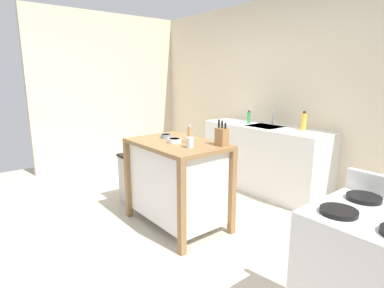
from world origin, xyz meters
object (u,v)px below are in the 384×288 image
object	(u,v)px
trash_bin	(135,179)
bottle_hand_soap	(304,121)
bowl_ceramic_wide	(166,136)
sink_faucet	(273,117)
kitchen_island	(177,179)
pepper_grinder	(190,134)
bowl_stoneware_deep	(175,141)
bottle_spray_cleaner	(249,118)
drinking_cup	(190,143)
knife_block	(222,136)

from	to	relation	value
trash_bin	bottle_hand_soap	distance (m)	2.21
bowl_ceramic_wide	sink_faucet	bearing A→B (deg)	85.53
kitchen_island	pepper_grinder	bearing A→B (deg)	29.76
bowl_stoneware_deep	sink_faucet	bearing A→B (deg)	94.26
bowl_ceramic_wide	bottle_spray_cleaner	distance (m)	1.53
drinking_cup	sink_faucet	distance (m)	1.80
bowl_ceramic_wide	bottle_spray_cleaner	xyz separation A→B (m)	(-0.16, 1.52, 0.06)
kitchen_island	bowl_stoneware_deep	size ratio (longest dim) A/B	7.66
bowl_stoneware_deep	knife_block	bearing A→B (deg)	36.60
drinking_cup	bottle_hand_soap	world-z (taller)	bottle_hand_soap
bowl_stoneware_deep	bottle_spray_cleaner	size ratio (longest dim) A/B	0.75
knife_block	bottle_hand_soap	distance (m)	1.41
bottle_spray_cleaner	bowl_stoneware_deep	bearing A→B (deg)	-75.22
bottle_hand_soap	knife_block	bearing A→B (deg)	-89.84
knife_block	bottle_spray_cleaner	size ratio (longest dim) A/B	1.35
bowl_stoneware_deep	pepper_grinder	world-z (taller)	pepper_grinder
bowl_ceramic_wide	drinking_cup	distance (m)	0.53
bowl_ceramic_wide	trash_bin	size ratio (longest dim) A/B	0.18
kitchen_island	pepper_grinder	distance (m)	0.51
sink_faucet	trash_bin	bearing A→B (deg)	-110.28
knife_block	bowl_stoneware_deep	size ratio (longest dim) A/B	1.80
sink_faucet	bottle_spray_cleaner	size ratio (longest dim) A/B	1.20
bowl_ceramic_wide	bottle_hand_soap	distance (m)	1.74
sink_faucet	bottle_spray_cleaner	bearing A→B (deg)	-151.82
trash_bin	drinking_cup	bearing A→B (deg)	1.98
bowl_stoneware_deep	trash_bin	distance (m)	1.00
kitchen_island	bowl_ceramic_wide	distance (m)	0.48
trash_bin	bowl_ceramic_wide	bearing A→B (deg)	12.66
knife_block	bowl_stoneware_deep	bearing A→B (deg)	-143.40
kitchen_island	knife_block	bearing A→B (deg)	30.72
drinking_cup	bottle_spray_cleaner	xyz separation A→B (m)	(-0.68, 1.60, 0.03)
trash_bin	sink_faucet	size ratio (longest dim) A/B	2.86
pepper_grinder	sink_faucet	distance (m)	1.64
bowl_ceramic_wide	bottle_spray_cleaner	world-z (taller)	bottle_spray_cleaner
bottle_hand_soap	bottle_spray_cleaner	size ratio (longest dim) A/B	1.29
pepper_grinder	bottle_hand_soap	bearing A→B (deg)	79.96
bowl_stoneware_deep	drinking_cup	bearing A→B (deg)	-2.60
bottle_hand_soap	bowl_ceramic_wide	bearing A→B (deg)	-111.53
kitchen_island	bowl_ceramic_wide	xyz separation A→B (m)	(-0.24, 0.03, 0.42)
knife_block	sink_faucet	bearing A→B (deg)	109.35
bowl_stoneware_deep	sink_faucet	xyz separation A→B (m)	(-0.13, 1.74, 0.08)
sink_faucet	bottle_spray_cleaner	xyz separation A→B (m)	(-0.29, -0.15, -0.03)
bottle_spray_cleaner	kitchen_island	bearing A→B (deg)	-75.68
bowl_ceramic_wide	drinking_cup	world-z (taller)	drinking_cup
drinking_cup	trash_bin	distance (m)	1.23
trash_bin	pepper_grinder	bearing A→B (deg)	10.27
bowl_ceramic_wide	bottle_spray_cleaner	size ratio (longest dim) A/B	0.62
drinking_cup	bottle_hand_soap	distance (m)	1.71
bottle_hand_soap	bowl_stoneware_deep	bearing A→B (deg)	-102.62
bottle_hand_soap	bottle_spray_cleaner	world-z (taller)	bottle_hand_soap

